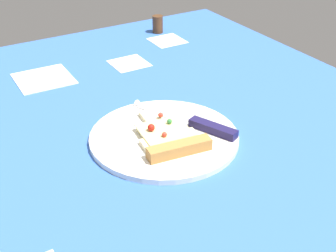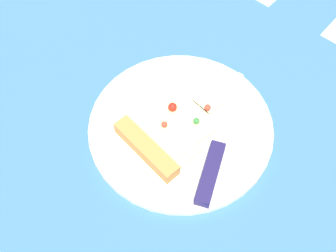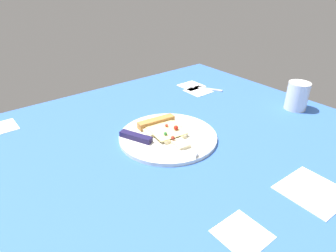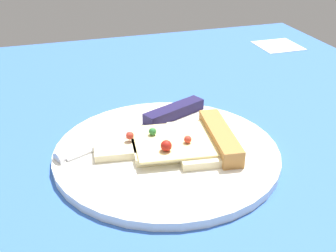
% 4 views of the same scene
% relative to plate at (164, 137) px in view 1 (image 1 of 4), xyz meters
% --- Properties ---
extents(ground_plane, '(1.14, 1.14, 0.03)m').
position_rel_plate_xyz_m(ground_plane, '(-0.08, -0.02, -0.02)').
color(ground_plane, '#3360B7').
rests_on(ground_plane, ground).
extents(plate, '(0.29, 0.29, 0.01)m').
position_rel_plate_xyz_m(plate, '(0.00, 0.00, 0.00)').
color(plate, white).
rests_on(plate, ground_plane).
extents(pizza_slice, '(0.18, 0.12, 0.03)m').
position_rel_plate_xyz_m(pizza_slice, '(0.03, -0.00, 0.01)').
color(pizza_slice, beige).
rests_on(pizza_slice, plate).
extents(knife, '(0.23, 0.11, 0.02)m').
position_rel_plate_xyz_m(knife, '(-0.00, 0.07, 0.01)').
color(knife, silver).
rests_on(knife, plate).
extents(pepper_shaker, '(0.03, 0.03, 0.05)m').
position_rel_plate_xyz_m(pepper_shaker, '(-0.53, 0.29, 0.02)').
color(pepper_shaker, '#4C2D19').
rests_on(pepper_shaker, ground_plane).
extents(napkin, '(0.13, 0.13, 0.00)m').
position_rel_plate_xyz_m(napkin, '(-0.39, -0.11, -0.00)').
color(napkin, white).
rests_on(napkin, ground_plane).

